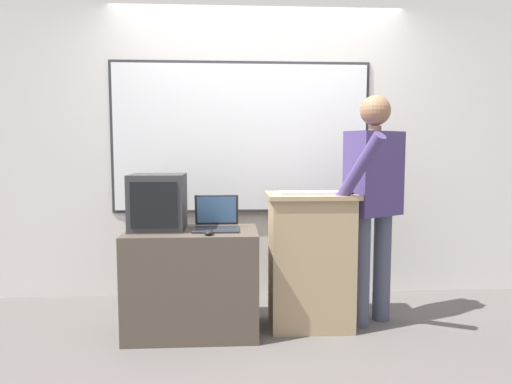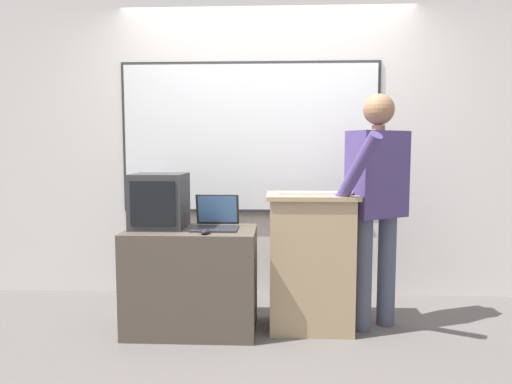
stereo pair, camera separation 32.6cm
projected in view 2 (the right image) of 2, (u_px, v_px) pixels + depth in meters
The scene contains 10 objects.
ground_plane at pixel (262, 349), 2.94m from camera, with size 30.00×30.00×0.00m, color #5B5654.
back_wall at pixel (266, 141), 4.01m from camera, with size 6.40×0.17×2.72m.
lectern_podium at pixel (311, 261), 3.27m from camera, with size 0.63×0.46×0.97m.
side_desk at pixel (192, 280), 3.24m from camera, with size 0.91×0.52×0.73m.
person_presenter at pixel (377, 195), 3.23m from camera, with size 0.58×0.70×1.68m.
laptop at pixel (216, 219), 3.26m from camera, with size 0.32×0.31×0.23m.
wireless_keyboard at pixel (309, 193), 3.17m from camera, with size 0.41×0.14×0.02m.
computer_mouse_by_laptop at pixel (205, 231), 3.02m from camera, with size 0.06×0.10×0.03m.
computer_mouse_by_keyboard at pixel (349, 192), 3.15m from camera, with size 0.06×0.10×0.03m.
crt_monitor at pixel (159, 201), 3.26m from camera, with size 0.37×0.37×0.39m.
Camera 2 is at (0.08, -2.84, 1.29)m, focal length 32.00 mm.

